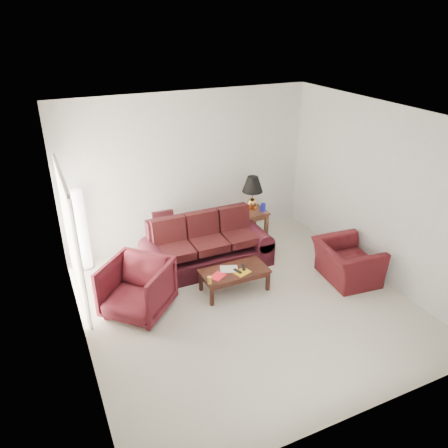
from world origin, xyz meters
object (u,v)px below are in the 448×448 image
object	(u,v)px
sofa	(207,244)
armchair_left	(137,288)
coffee_table	(234,280)
floor_lamp	(82,230)
end_table	(250,225)
armchair_right	(347,262)

from	to	relation	value
sofa	armchair_left	xyz separation A→B (m)	(-1.50, -0.80, -0.04)
coffee_table	armchair_left	bearing A→B (deg)	156.25
floor_lamp	coffee_table	world-z (taller)	floor_lamp
sofa	coffee_table	bearing A→B (deg)	-87.22
end_table	armchair_left	distance (m)	3.07
sofa	floor_lamp	xyz separation A→B (m)	(-2.03, 0.91, 0.30)
sofa	armchair_right	size ratio (longest dim) A/B	2.21
armchair_left	armchair_right	size ratio (longest dim) A/B	0.91
floor_lamp	armchair_left	world-z (taller)	floor_lamp
sofa	armchair_right	xyz separation A→B (m)	(2.06, -1.39, -0.13)
armchair_right	armchair_left	bearing A→B (deg)	86.29
end_table	floor_lamp	size ratio (longest dim) A/B	0.43
sofa	armchair_right	world-z (taller)	sofa
sofa	coffee_table	xyz separation A→B (m)	(0.12, -0.89, -0.28)
sofa	armchair_left	bearing A→B (deg)	-157.29
end_table	floor_lamp	bearing A→B (deg)	175.34
floor_lamp	armchair_left	xyz separation A→B (m)	(0.53, -1.70, -0.34)
end_table	sofa	bearing A→B (deg)	-152.09
armchair_left	coffee_table	distance (m)	1.65
end_table	coffee_table	bearing A→B (deg)	-125.39
end_table	armchair_right	xyz separation A→B (m)	(0.85, -2.03, 0.01)
sofa	armchair_right	bearing A→B (deg)	-39.13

